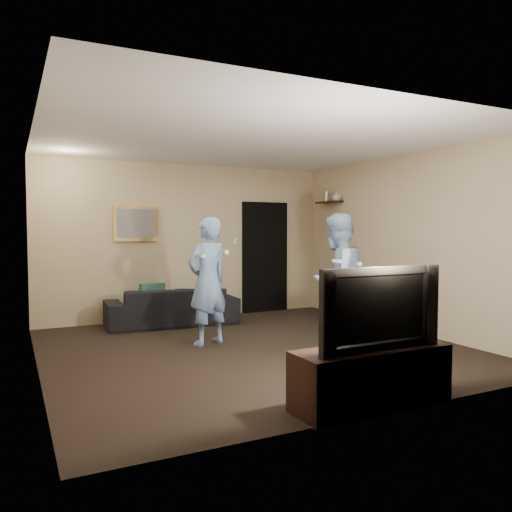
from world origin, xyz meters
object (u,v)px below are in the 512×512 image
tv_console (371,377)px  wii_player_right (337,281)px  television (372,307)px  wii_player_left (208,281)px  sofa (172,306)px

tv_console → wii_player_right: wii_player_right is taller
television → wii_player_left: 2.80m
tv_console → television: (0.00, 0.00, 0.60)m
tv_console → television: 0.60m
tv_console → television: bearing=0.0°
sofa → television: television is taller
wii_player_left → wii_player_right: wii_player_right is taller
tv_console → wii_player_right: size_ratio=0.83×
sofa → wii_player_right: wii_player_right is taller
television → wii_player_right: size_ratio=0.71×
sofa → wii_player_left: wii_player_left is taller
sofa → wii_player_left: size_ratio=1.22×
wii_player_right → sofa: bearing=121.4°
sofa → television: (0.45, -4.27, 0.55)m
sofa → tv_console: bearing=99.9°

